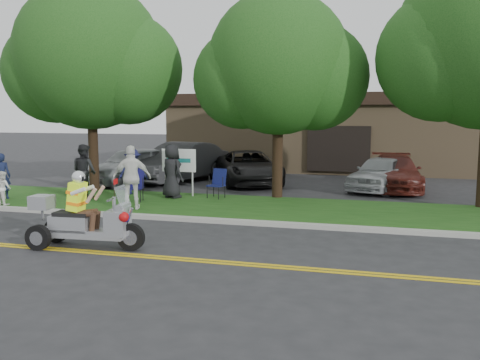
% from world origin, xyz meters
% --- Properties ---
extents(ground, '(120.00, 120.00, 0.00)m').
position_xyz_m(ground, '(0.00, 0.00, 0.00)').
color(ground, '#28282B').
rests_on(ground, ground).
extents(centerline_near, '(60.00, 0.10, 0.01)m').
position_xyz_m(centerline_near, '(0.00, -0.58, 0.01)').
color(centerline_near, gold).
rests_on(centerline_near, ground).
extents(centerline_far, '(60.00, 0.10, 0.01)m').
position_xyz_m(centerline_far, '(0.00, -0.42, 0.01)').
color(centerline_far, gold).
rests_on(centerline_far, ground).
extents(curb, '(60.00, 0.25, 0.12)m').
position_xyz_m(curb, '(0.00, 3.05, 0.06)').
color(curb, '#A8A89E').
rests_on(curb, ground).
extents(grass_verge, '(60.00, 4.00, 0.10)m').
position_xyz_m(grass_verge, '(0.00, 5.20, 0.06)').
color(grass_verge, '#154412').
rests_on(grass_verge, ground).
extents(commercial_building, '(18.00, 8.20, 4.00)m').
position_xyz_m(commercial_building, '(2.00, 18.98, 2.01)').
color(commercial_building, '#9E7F5B').
rests_on(commercial_building, ground).
extents(tree_left, '(6.62, 5.40, 7.78)m').
position_xyz_m(tree_left, '(-6.44, 7.03, 4.85)').
color(tree_left, '#332114').
rests_on(tree_left, ground).
extents(tree_mid, '(5.88, 4.80, 7.05)m').
position_xyz_m(tree_mid, '(0.55, 7.23, 4.43)').
color(tree_mid, '#332114').
rests_on(tree_mid, ground).
extents(business_sign, '(1.25, 0.06, 1.75)m').
position_xyz_m(business_sign, '(-2.90, 6.60, 1.26)').
color(business_sign, silver).
rests_on(business_sign, ground).
extents(trike_scooter, '(2.65, 0.91, 1.73)m').
position_xyz_m(trike_scooter, '(-2.45, -0.24, 0.60)').
color(trike_scooter, black).
rests_on(trike_scooter, ground).
extents(lawn_chair_a, '(0.67, 0.68, 1.03)m').
position_xyz_m(lawn_chair_a, '(-3.89, 5.18, 0.69)').
color(lawn_chair_a, black).
rests_on(lawn_chair_a, grass_verge).
extents(lawn_chair_b, '(0.64, 0.65, 0.99)m').
position_xyz_m(lawn_chair_b, '(-1.45, 6.54, 0.66)').
color(lawn_chair_b, black).
rests_on(lawn_chair_b, grass_verge).
extents(spectator_adult_left, '(0.67, 0.58, 1.56)m').
position_xyz_m(spectator_adult_left, '(-8.43, 4.38, 0.88)').
color(spectator_adult_left, '#151D3C').
rests_on(spectator_adult_left, grass_verge).
extents(spectator_adult_mid, '(1.08, 0.96, 1.84)m').
position_xyz_m(spectator_adult_mid, '(-5.83, 5.27, 1.03)').
color(spectator_adult_mid, black).
rests_on(spectator_adult_mid, grass_verge).
extents(spectator_adult_right, '(1.22, 0.83, 1.93)m').
position_xyz_m(spectator_adult_right, '(-3.29, 3.80, 1.07)').
color(spectator_adult_right, white).
rests_on(spectator_adult_right, grass_verge).
extents(spectator_chair_a, '(1.16, 0.84, 1.62)m').
position_xyz_m(spectator_chair_a, '(-4.62, 6.47, 0.92)').
color(spectator_chair_a, '#1A1C48').
rests_on(spectator_chair_a, grass_verge).
extents(spectator_chair_b, '(1.07, 0.93, 1.84)m').
position_xyz_m(spectator_chair_b, '(-2.95, 6.08, 1.02)').
color(spectator_chair_b, black).
rests_on(spectator_chair_b, grass_verge).
extents(child_right, '(0.63, 0.55, 1.08)m').
position_xyz_m(child_right, '(-7.57, 3.40, 0.64)').
color(child_right, white).
rests_on(child_right, grass_verge).
extents(parked_car_far_left, '(3.51, 5.03, 1.59)m').
position_xyz_m(parked_car_far_left, '(-6.18, 9.53, 0.80)').
color(parked_car_far_left, '#9B9EA2').
rests_on(parked_car_far_left, ground).
extents(parked_car_left, '(3.21, 5.52, 1.72)m').
position_xyz_m(parked_car_left, '(-4.57, 10.84, 0.86)').
color(parked_car_left, '#2D2D2F').
rests_on(parked_car_left, ground).
extents(parked_car_mid, '(4.23, 5.57, 1.41)m').
position_xyz_m(parked_car_mid, '(-1.47, 10.92, 0.70)').
color(parked_car_mid, black).
rests_on(parked_car_mid, ground).
extents(parked_car_right, '(2.10, 4.72, 1.34)m').
position_xyz_m(parked_car_right, '(4.50, 10.83, 0.67)').
color(parked_car_right, '#541B13').
rests_on(parked_car_right, ground).
extents(parked_car_far_right, '(2.95, 4.35, 1.37)m').
position_xyz_m(parked_car_far_right, '(4.00, 10.36, 0.69)').
color(parked_car_far_right, '#A9ACB1').
rests_on(parked_car_far_right, ground).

